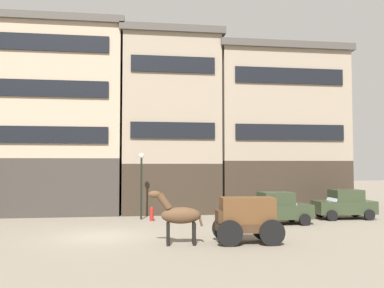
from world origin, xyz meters
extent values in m
plane|color=slate|center=(0.00, 0.00, 0.00)|extent=(120.00, 120.00, 0.00)
cube|color=#38332D|center=(-4.10, 10.31, 1.91)|extent=(9.33, 6.03, 3.81)
cube|color=tan|center=(-4.10, 10.31, 8.34)|extent=(9.33, 6.03, 9.05)
cube|color=#47423D|center=(-4.10, 10.31, 13.11)|extent=(9.83, 6.53, 0.50)
cube|color=black|center=(-4.10, 7.23, 5.32)|extent=(7.84, 0.12, 1.10)
cube|color=black|center=(-4.10, 7.23, 8.34)|extent=(7.84, 0.12, 1.10)
cube|color=black|center=(-4.10, 7.23, 11.35)|extent=(7.84, 0.12, 1.10)
cube|color=#33281E|center=(4.11, 10.31, 1.73)|extent=(6.79, 6.03, 3.45)
cube|color=gray|center=(4.11, 10.31, 7.95)|extent=(6.79, 6.03, 8.99)
cube|color=#47423D|center=(4.11, 10.31, 12.69)|extent=(7.29, 6.53, 0.50)
cube|color=black|center=(4.11, 7.23, 5.70)|extent=(5.70, 0.12, 1.10)
cube|color=black|center=(4.11, 7.23, 10.19)|extent=(5.70, 0.12, 1.10)
cube|color=#33281E|center=(12.35, 10.31, 1.83)|extent=(9.39, 6.03, 3.66)
cube|color=gray|center=(12.35, 10.31, 7.66)|extent=(9.39, 6.03, 7.99)
cube|color=#47423D|center=(12.35, 10.31, 11.90)|extent=(9.89, 6.53, 0.50)
cube|color=black|center=(12.35, 7.23, 5.66)|extent=(7.89, 0.12, 1.10)
cube|color=black|center=(12.35, 7.23, 9.65)|extent=(7.89, 0.12, 1.10)
cube|color=#3D2819|center=(6.47, -2.60, 0.70)|extent=(2.76, 1.43, 0.36)
cube|color=brown|center=(6.47, -2.60, 1.43)|extent=(2.35, 1.22, 1.10)
cube|color=#3D2819|center=(5.32, -2.54, 1.18)|extent=(0.45, 1.06, 0.50)
cylinder|color=black|center=(5.54, -3.26, 0.55)|extent=(1.10, 0.13, 1.10)
cylinder|color=black|center=(5.61, -1.84, 0.55)|extent=(1.10, 0.13, 1.10)
cylinder|color=black|center=(7.33, -3.35, 0.55)|extent=(1.10, 0.13, 1.10)
cylinder|color=black|center=(7.40, -1.93, 0.55)|extent=(1.10, 0.13, 1.10)
ellipsoid|color=#513823|center=(3.57, -2.60, 1.25)|extent=(1.73, 0.68, 0.70)
cylinder|color=#513823|center=(2.85, -2.56, 1.85)|extent=(0.68, 0.35, 0.76)
ellipsoid|color=#513823|center=(2.45, -2.54, 2.15)|extent=(0.57, 0.27, 0.30)
cylinder|color=#513823|center=(4.38, -2.64, 1.10)|extent=(0.27, 0.11, 0.65)
cylinder|color=black|center=(3.01, -2.75, 0.47)|extent=(0.14, 0.14, 0.95)
cylinder|color=black|center=(3.03, -2.39, 0.47)|extent=(0.14, 0.14, 0.95)
cylinder|color=black|center=(4.11, -2.81, 0.47)|extent=(0.14, 0.14, 0.95)
cylinder|color=black|center=(4.13, -2.45, 0.47)|extent=(0.14, 0.14, 0.95)
cube|color=#2D3823|center=(14.62, 4.23, 0.73)|extent=(3.73, 1.67, 0.80)
cube|color=#2D3823|center=(14.77, 4.23, 1.48)|extent=(1.83, 1.47, 0.70)
cube|color=silver|center=(13.92, 4.24, 1.35)|extent=(0.36, 1.32, 0.56)
cylinder|color=black|center=(13.40, 3.41, 0.33)|extent=(0.66, 0.19, 0.66)
cylinder|color=black|center=(13.43, 5.09, 0.33)|extent=(0.66, 0.19, 0.66)
cylinder|color=black|center=(15.80, 3.37, 0.33)|extent=(0.66, 0.19, 0.66)
cylinder|color=black|center=(15.83, 5.05, 0.33)|extent=(0.66, 0.19, 0.66)
cube|color=#2D3823|center=(9.74, 2.60, 0.73)|extent=(3.82, 1.90, 0.80)
cube|color=#2D3823|center=(9.59, 2.59, 1.48)|extent=(1.91, 1.58, 0.70)
cube|color=silver|center=(10.44, 2.66, 1.35)|extent=(0.44, 1.33, 0.56)
cylinder|color=black|center=(10.87, 3.54, 0.33)|extent=(0.67, 0.23, 0.66)
cylinder|color=black|center=(11.01, 1.86, 0.33)|extent=(0.67, 0.23, 0.66)
cylinder|color=black|center=(8.48, 3.34, 0.33)|extent=(0.67, 0.23, 0.66)
cylinder|color=black|center=(8.62, 1.67, 0.33)|extent=(0.67, 0.23, 0.66)
cylinder|color=black|center=(1.99, 5.70, 1.90)|extent=(0.12, 0.12, 3.80)
sphere|color=silver|center=(1.99, 5.70, 3.96)|extent=(0.32, 0.32, 0.32)
cylinder|color=maroon|center=(2.61, 4.93, 0.35)|extent=(0.24, 0.24, 0.70)
sphere|color=maroon|center=(2.61, 4.93, 0.72)|extent=(0.22, 0.22, 0.22)
camera|label=1|loc=(1.66, -19.88, 3.42)|focal=38.02mm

